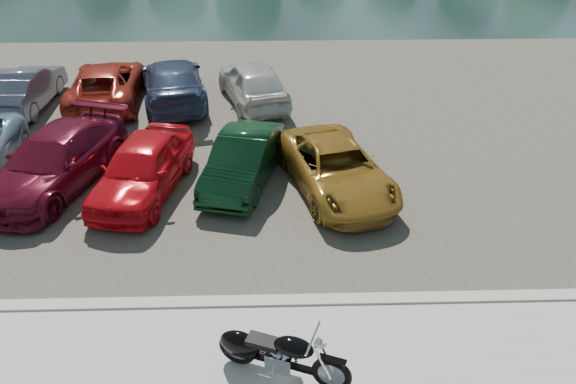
{
  "coord_description": "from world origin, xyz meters",
  "views": [
    {
      "loc": [
        -0.16,
        -6.29,
        7.62
      ],
      "look_at": [
        0.14,
        4.47,
        1.1
      ],
      "focal_mm": 35.0,
      "sensor_mm": 36.0,
      "label": 1
    }
  ],
  "objects": [
    {
      "name": "kerb",
      "position": [
        0.0,
        2.0,
        0.07
      ],
      "size": [
        60.0,
        0.3,
        0.14
      ],
      "primitive_type": "cube",
      "color": "#BAB9AF",
      "rests_on": "ground"
    },
    {
      "name": "parking_lot",
      "position": [
        0.0,
        11.0,
        0.02
      ],
      "size": [
        60.0,
        18.0,
        0.04
      ],
      "primitive_type": "cube",
      "color": "#3B3730",
      "rests_on": "ground"
    },
    {
      "name": "motorcycle",
      "position": [
        -0.26,
        0.26,
        0.56
      ],
      "size": [
        2.23,
        1.1,
        1.05
      ],
      "rotation": [
        0.0,
        0.0,
        -0.37
      ],
      "color": "black",
      "rests_on": "promenade"
    },
    {
      "name": "car_3",
      "position": [
        -5.86,
        6.79,
        0.76
      ],
      "size": [
        3.35,
        5.34,
        1.44
      ],
      "primitive_type": "imported",
      "rotation": [
        0.0,
        0.0,
        -0.29
      ],
      "color": "maroon",
      "rests_on": "parking_lot"
    },
    {
      "name": "car_4",
      "position": [
        -3.52,
        6.34,
        0.76
      ],
      "size": [
        2.48,
        4.48,
        1.44
      ],
      "primitive_type": "imported",
      "rotation": [
        0.0,
        0.0,
        -0.19
      ],
      "color": "red",
      "rests_on": "parking_lot"
    },
    {
      "name": "car_5",
      "position": [
        -0.99,
        6.82,
        0.69
      ],
      "size": [
        2.27,
        4.15,
        1.3
      ],
      "primitive_type": "imported",
      "rotation": [
        0.0,
        0.0,
        -0.24
      ],
      "color": "black",
      "rests_on": "parking_lot"
    },
    {
      "name": "car_6",
      "position": [
        1.44,
        6.31,
        0.67
      ],
      "size": [
        3.23,
        4.95,
        1.27
      ],
      "primitive_type": "imported",
      "rotation": [
        0.0,
        0.0,
        0.27
      ],
      "color": "#A97827",
      "rests_on": "parking_lot"
    },
    {
      "name": "car_9",
      "position": [
        -8.67,
        12.18,
        0.74
      ],
      "size": [
        1.52,
        4.28,
        1.41
      ],
      "primitive_type": "imported",
      "rotation": [
        0.0,
        0.0,
        3.14
      ],
      "color": "slate",
      "rests_on": "parking_lot"
    },
    {
      "name": "car_10",
      "position": [
        -6.0,
        12.59,
        0.73
      ],
      "size": [
        2.75,
        5.13,
        1.37
      ],
      "primitive_type": "imported",
      "rotation": [
        0.0,
        0.0,
        3.24
      ],
      "color": "#AC2B1C",
      "rests_on": "parking_lot"
    },
    {
      "name": "car_11",
      "position": [
        -3.66,
        12.58,
        0.78
      ],
      "size": [
        3.09,
        5.4,
        1.48
      ],
      "primitive_type": "imported",
      "rotation": [
        0.0,
        0.0,
        3.35
      ],
      "color": "navy",
      "rests_on": "parking_lot"
    },
    {
      "name": "car_12",
      "position": [
        -0.87,
        12.39,
        0.78
      ],
      "size": [
        2.95,
        4.69,
        1.49
      ],
      "primitive_type": "imported",
      "rotation": [
        0.0,
        0.0,
        3.44
      ],
      "color": "silver",
      "rests_on": "parking_lot"
    }
  ]
}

